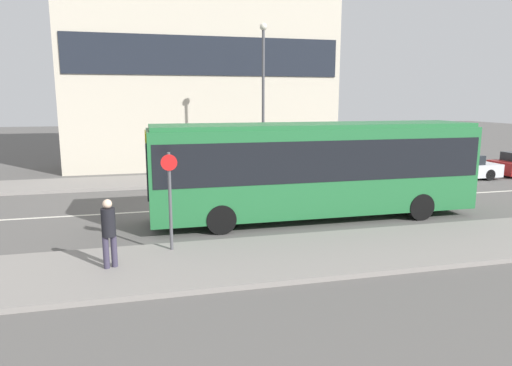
{
  "coord_description": "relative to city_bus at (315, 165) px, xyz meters",
  "views": [
    {
      "loc": [
        -2.29,
        -17.44,
        4.25
      ],
      "look_at": [
        1.52,
        -2.12,
        1.33
      ],
      "focal_mm": 32.0,
      "sensor_mm": 36.0,
      "label": 1
    }
  ],
  "objects": [
    {
      "name": "pedestrian_near_stop",
      "position": [
        -6.79,
        -3.72,
        -0.84
      ],
      "size": [
        0.34,
        0.34,
        1.73
      ],
      "rotation": [
        0.0,
        0.0,
        3.51
      ],
      "color": "#383347",
      "rests_on": "sidewalk_near"
    },
    {
      "name": "ground_plane",
      "position": [
        -3.59,
        2.42,
        -1.96
      ],
      "size": [
        120.0,
        120.0,
        0.0
      ],
      "primitive_type": "plane",
      "color": "#595654"
    },
    {
      "name": "city_bus",
      "position": [
        0.0,
        0.0,
        0.0
      ],
      "size": [
        11.61,
        2.55,
        3.41
      ],
      "rotation": [
        0.0,
        0.0,
        -0.05
      ],
      "color": "#236B38",
      "rests_on": "ground_plane"
    },
    {
      "name": "parked_car_0",
      "position": [
        10.45,
        5.87,
        -1.33
      ],
      "size": [
        4.29,
        1.88,
        1.32
      ],
      "color": "silver",
      "rests_on": "ground_plane"
    },
    {
      "name": "sidewalk_far",
      "position": [
        -3.59,
        8.67,
        -1.89
      ],
      "size": [
        44.0,
        3.5,
        0.13
      ],
      "color": "gray",
      "rests_on": "ground_plane"
    },
    {
      "name": "lane_centerline",
      "position": [
        -3.59,
        2.42,
        -1.95
      ],
      "size": [
        41.8,
        0.16,
        0.01
      ],
      "color": "silver",
      "rests_on": "ground_plane"
    },
    {
      "name": "bus_stop_sign",
      "position": [
        -5.23,
        -2.71,
        -0.24
      ],
      "size": [
        0.44,
        0.12,
        2.71
      ],
      "color": "#4C4C51",
      "rests_on": "sidewalk_near"
    },
    {
      "name": "street_lamp",
      "position": [
        0.05,
        7.35,
        2.83
      ],
      "size": [
        0.36,
        0.36,
        7.75
      ],
      "color": "#4C4C51",
      "rests_on": "sidewalk_far"
    },
    {
      "name": "sidewalk_near",
      "position": [
        -3.59,
        -3.83,
        -1.89
      ],
      "size": [
        44.0,
        3.5,
        0.13
      ],
      "color": "gray",
      "rests_on": "ground_plane"
    }
  ]
}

